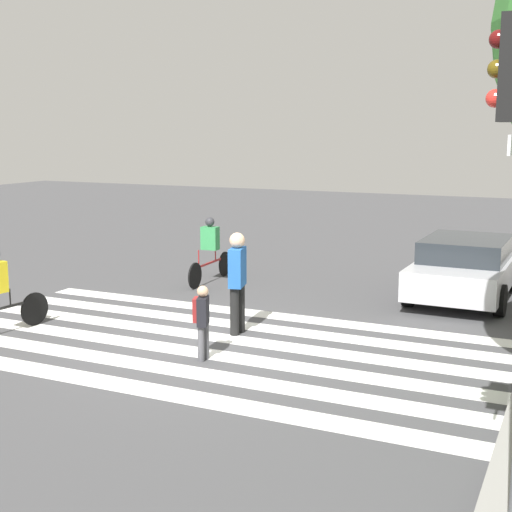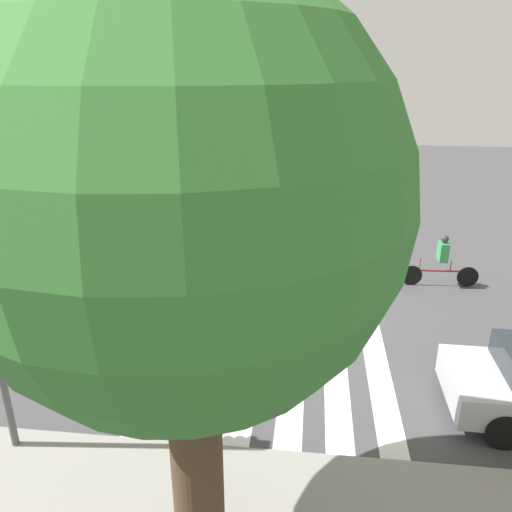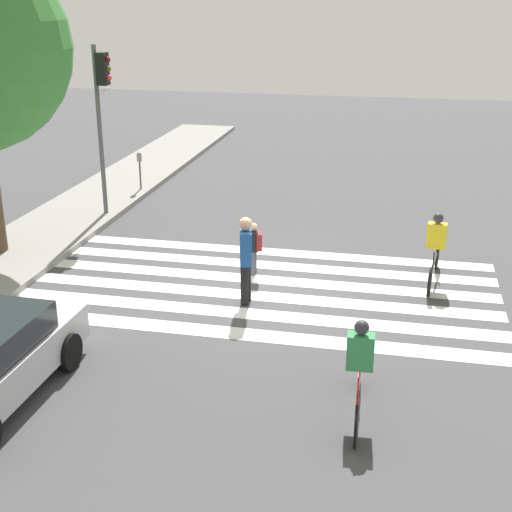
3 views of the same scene
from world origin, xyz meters
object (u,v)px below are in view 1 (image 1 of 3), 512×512
at_px(pedestrian_adult_yellow_jacket, 237,277).
at_px(cyclist_far_lane, 210,247).
at_px(pedestrian_child_with_backpack, 202,317).
at_px(car_parked_dark_suv, 465,267).

relative_size(pedestrian_adult_yellow_jacket, cyclist_far_lane, 0.83).
height_order(pedestrian_child_with_backpack, cyclist_far_lane, cyclist_far_lane).
xyz_separation_m(pedestrian_child_with_backpack, cyclist_far_lane, (-5.23, -2.71, 0.15)).
height_order(pedestrian_adult_yellow_jacket, pedestrian_child_with_backpack, pedestrian_adult_yellow_jacket).
bearing_deg(pedestrian_child_with_backpack, car_parked_dark_suv, 133.37).
xyz_separation_m(pedestrian_adult_yellow_jacket, pedestrian_child_with_backpack, (1.56, 0.15, -0.33)).
bearing_deg(car_parked_dark_suv, pedestrian_child_with_backpack, -25.89).
relative_size(pedestrian_adult_yellow_jacket, car_parked_dark_suv, 0.45).
bearing_deg(pedestrian_adult_yellow_jacket, pedestrian_child_with_backpack, 171.41).
bearing_deg(cyclist_far_lane, pedestrian_adult_yellow_jacket, 32.49).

